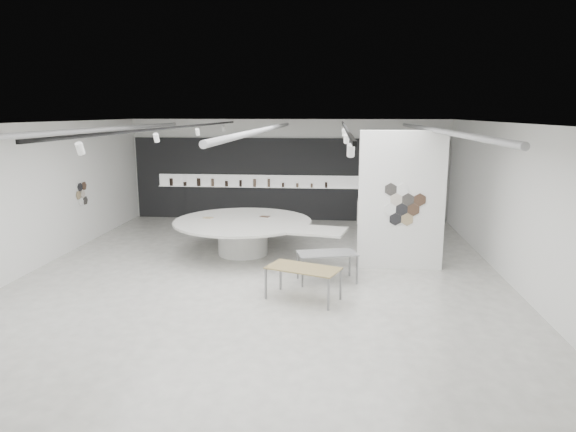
# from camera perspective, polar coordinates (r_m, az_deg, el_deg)

# --- Properties ---
(room) EXTENTS (12.02, 14.02, 3.82)m
(room) POSITION_cam_1_polar(r_m,az_deg,el_deg) (12.64, -3.32, 2.44)
(room) COLOR beige
(room) RESTS_ON ground
(back_wall_display) EXTENTS (11.80, 0.27, 3.10)m
(back_wall_display) POSITION_cam_1_polar(r_m,az_deg,el_deg) (19.53, -0.23, 4.08)
(back_wall_display) COLOR black
(back_wall_display) RESTS_ON ground
(partition_column) EXTENTS (2.20, 0.38, 3.60)m
(partition_column) POSITION_cam_1_polar(r_m,az_deg,el_deg) (13.64, 12.46, 1.69)
(partition_column) COLOR white
(partition_column) RESTS_ON ground
(display_island) EXTENTS (5.36, 4.69, 1.02)m
(display_island) POSITION_cam_1_polar(r_m,az_deg,el_deg) (14.83, -4.77, -1.81)
(display_island) COLOR white
(display_island) RESTS_ON ground
(sample_table_wood) EXTENTS (1.74, 1.30, 0.73)m
(sample_table_wood) POSITION_cam_1_polar(r_m,az_deg,el_deg) (11.23, 1.70, -6.01)
(sample_table_wood) COLOR olive
(sample_table_wood) RESTS_ON ground
(sample_table_stone) EXTENTS (1.54, 1.04, 0.73)m
(sample_table_stone) POSITION_cam_1_polar(r_m,az_deg,el_deg) (12.46, 4.36, -4.35)
(sample_table_stone) COLOR gray
(sample_table_stone) RESTS_ON ground
(kitchen_counter) EXTENTS (1.58, 0.73, 1.21)m
(kitchen_counter) POSITION_cam_1_polar(r_m,az_deg,el_deg) (19.25, 9.95, 0.47)
(kitchen_counter) COLOR white
(kitchen_counter) RESTS_ON ground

